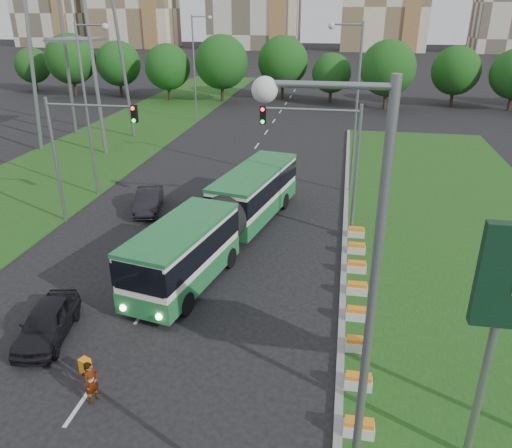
% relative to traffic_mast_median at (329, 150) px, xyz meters
% --- Properties ---
extents(ground, '(360.00, 360.00, 0.00)m').
position_rel_traffic_mast_median_xyz_m(ground, '(-4.78, -10.00, -5.35)').
color(ground, black).
rests_on(ground, ground).
extents(grass_median, '(14.00, 60.00, 0.15)m').
position_rel_traffic_mast_median_xyz_m(grass_median, '(8.22, -2.00, -5.27)').
color(grass_median, '#1B4E16').
rests_on(grass_median, ground).
extents(median_kerb, '(0.30, 60.00, 0.18)m').
position_rel_traffic_mast_median_xyz_m(median_kerb, '(1.27, -2.00, -5.26)').
color(median_kerb, gray).
rests_on(median_kerb, ground).
extents(left_verge, '(12.00, 110.00, 0.10)m').
position_rel_traffic_mast_median_xyz_m(left_verge, '(-22.78, 15.00, -5.30)').
color(left_verge, '#1B4E16').
rests_on(left_verge, ground).
extents(lane_markings, '(0.20, 100.00, 0.01)m').
position_rel_traffic_mast_median_xyz_m(lane_markings, '(-7.78, 10.00, -5.35)').
color(lane_markings, silver).
rests_on(lane_markings, ground).
extents(flower_planters, '(1.10, 18.10, 0.60)m').
position_rel_traffic_mast_median_xyz_m(flower_planters, '(1.92, -9.20, -4.90)').
color(flower_planters, silver).
rests_on(flower_planters, grass_median).
extents(traffic_mast_median, '(5.76, 0.32, 8.00)m').
position_rel_traffic_mast_median_xyz_m(traffic_mast_median, '(0.00, 0.00, 0.00)').
color(traffic_mast_median, gray).
rests_on(traffic_mast_median, ground).
extents(traffic_mast_left, '(5.76, 0.32, 8.00)m').
position_rel_traffic_mast_median_xyz_m(traffic_mast_left, '(-15.16, -1.00, 0.00)').
color(traffic_mast_left, gray).
rests_on(traffic_mast_left, ground).
extents(street_lamps, '(36.00, 60.00, 12.00)m').
position_rel_traffic_mast_median_xyz_m(street_lamps, '(-7.78, 0.00, 0.65)').
color(street_lamps, gray).
rests_on(street_lamps, ground).
extents(tree_line, '(120.00, 8.00, 9.00)m').
position_rel_traffic_mast_median_xyz_m(tree_line, '(5.22, 45.00, -0.85)').
color(tree_line, '#184E15').
rests_on(tree_line, ground).
extents(articulated_bus, '(2.76, 17.73, 2.92)m').
position_rel_traffic_mast_median_xyz_m(articulated_bus, '(-5.71, -2.54, -3.56)').
color(articulated_bus, white).
rests_on(articulated_bus, ground).
extents(car_left_near, '(2.59, 4.67, 1.50)m').
position_rel_traffic_mast_median_xyz_m(car_left_near, '(-10.99, -12.60, -4.60)').
color(car_left_near, black).
rests_on(car_left_near, ground).
extents(car_left_far, '(2.67, 4.77, 1.49)m').
position_rel_traffic_mast_median_xyz_m(car_left_far, '(-12.05, 1.70, -4.61)').
color(car_left_far, black).
rests_on(car_left_far, ground).
extents(pedestrian, '(0.56, 0.70, 1.66)m').
position_rel_traffic_mast_median_xyz_m(pedestrian, '(-7.36, -15.75, -4.52)').
color(pedestrian, gray).
rests_on(pedestrian, ground).
extents(shopping_trolley, '(0.38, 0.40, 0.65)m').
position_rel_traffic_mast_median_xyz_m(shopping_trolley, '(-8.35, -14.43, -5.03)').
color(shopping_trolley, orange).
rests_on(shopping_trolley, ground).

